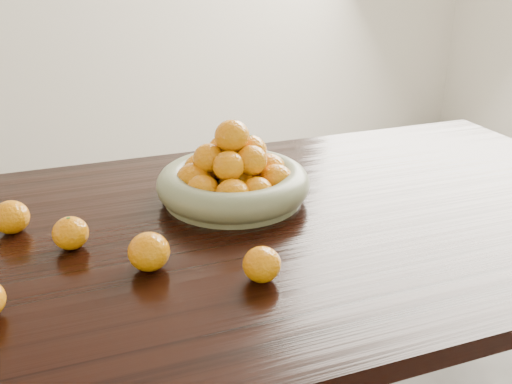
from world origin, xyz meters
name	(u,v)px	position (x,y,z in m)	size (l,w,h in m)	color
dining_table	(237,261)	(0.00, 0.00, 0.66)	(2.00, 1.00, 0.75)	black
fruit_bowl	(233,178)	(0.04, 0.13, 0.80)	(0.36, 0.36, 0.19)	gray
loose_orange_0	(71,233)	(-0.34, 0.02, 0.78)	(0.07, 0.07, 0.07)	orange
loose_orange_1	(149,252)	(-0.21, -0.12, 0.79)	(0.08, 0.08, 0.07)	orange
loose_orange_2	(262,264)	(-0.03, -0.23, 0.78)	(0.07, 0.07, 0.06)	orange
loose_orange_3	(11,217)	(-0.45, 0.13, 0.79)	(0.08, 0.08, 0.07)	orange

